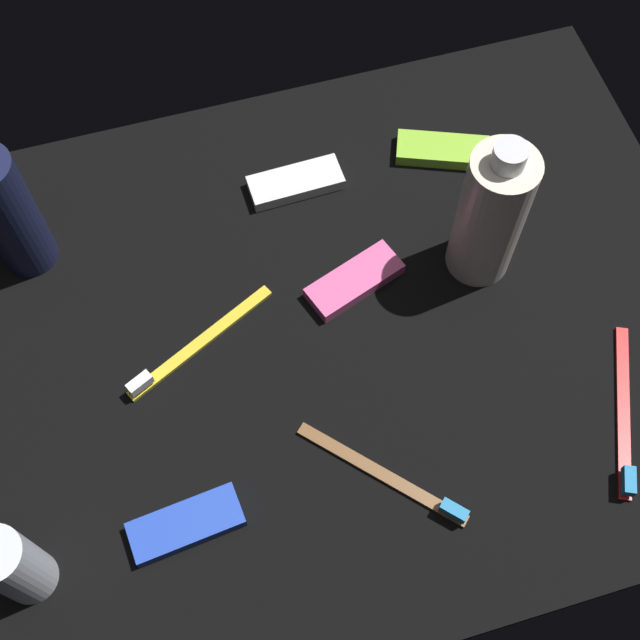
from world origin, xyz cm
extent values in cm
cube|color=black|center=(0.00, 0.00, -0.60)|extent=(84.00, 64.00, 1.20)
cylinder|color=#191E3F|center=(27.15, -17.61, 7.98)|extent=(5.75, 5.75, 15.96)
cylinder|color=silver|center=(-18.55, -3.70, 8.45)|extent=(6.72, 6.72, 16.89)
cylinder|color=silver|center=(-18.55, -3.70, 17.99)|extent=(3.20, 3.20, 2.20)
cylinder|color=silver|center=(31.69, 16.25, 5.40)|extent=(4.77, 4.77, 10.81)
cube|color=yellow|center=(11.94, -2.29, 0.45)|extent=(16.69, 8.99, 0.90)
cube|color=white|center=(18.68, 1.01, 1.50)|extent=(2.82, 2.13, 1.20)
cube|color=brown|center=(-1.43, 15.95, 0.45)|extent=(13.19, 13.95, 0.90)
cube|color=#338CCC|center=(-6.56, 21.42, 1.50)|extent=(2.58, 2.65, 1.20)
cube|color=red|center=(-26.18, 16.47, 0.45)|extent=(8.43, 16.93, 0.90)
cube|color=#338CCC|center=(-23.12, 23.32, 1.50)|extent=(2.06, 2.82, 1.20)
cube|color=#8CD133|center=(-19.67, -17.86, 0.75)|extent=(11.14, 7.56, 1.50)
cube|color=blue|center=(17.32, 15.62, 0.75)|extent=(10.75, 5.04, 1.50)
cube|color=white|center=(-2.46, -18.23, 0.75)|extent=(10.52, 4.32, 1.50)
cube|color=#E55999|center=(-5.06, -4.48, 0.75)|extent=(11.14, 7.26, 1.50)
camera|label=1|loc=(10.69, 36.85, 80.18)|focal=48.67mm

